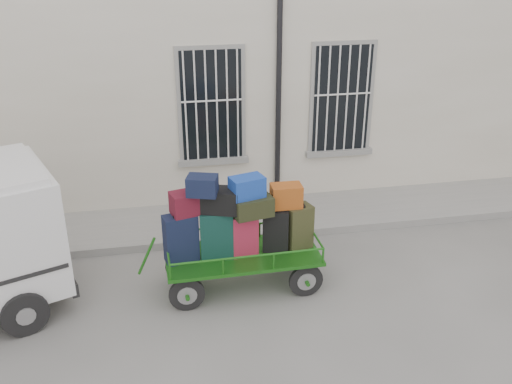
{
  "coord_description": "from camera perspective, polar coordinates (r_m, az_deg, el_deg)",
  "views": [
    {
      "loc": [
        -1.61,
        -8.0,
        5.33
      ],
      "look_at": [
        0.12,
        1.0,
        1.2
      ],
      "focal_mm": 40.0,
      "sensor_mm": 36.0,
      "label": 1
    }
  ],
  "objects": [
    {
      "name": "building",
      "position": [
        13.79,
        -4.15,
        14.48
      ],
      "size": [
        24.0,
        5.15,
        6.0
      ],
      "color": "beige",
      "rests_on": "ground"
    },
    {
      "name": "luggage_cart",
      "position": [
        9.03,
        -1.78,
        -3.89
      ],
      "size": [
        2.92,
        1.16,
        2.08
      ],
      "rotation": [
        0.0,
        0.0,
        0.02
      ],
      "color": "black",
      "rests_on": "ground"
    },
    {
      "name": "ground",
      "position": [
        9.74,
        0.42,
        -8.89
      ],
      "size": [
        80.0,
        80.0,
        0.0
      ],
      "primitive_type": "plane",
      "color": "slate",
      "rests_on": "ground"
    },
    {
      "name": "sidewalk",
      "position": [
        11.58,
        -1.71,
        -2.72
      ],
      "size": [
        24.0,
        1.7,
        0.15
      ],
      "primitive_type": "cube",
      "color": "gray",
      "rests_on": "ground"
    }
  ]
}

